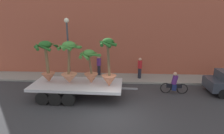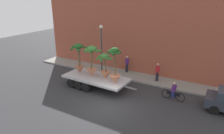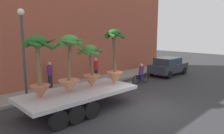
% 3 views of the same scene
% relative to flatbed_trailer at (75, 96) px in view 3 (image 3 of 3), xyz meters
% --- Properties ---
extents(ground_plane, '(60.00, 60.00, 0.00)m').
position_rel_flatbed_trailer_xyz_m(ground_plane, '(2.74, -2.28, -0.77)').
color(ground_plane, '#2D2D30').
extents(sidewalk, '(24.00, 2.20, 0.15)m').
position_rel_flatbed_trailer_xyz_m(sidewalk, '(2.74, 3.82, -0.70)').
color(sidewalk, gray).
rests_on(sidewalk, ground).
extents(building_facade, '(24.00, 1.20, 8.46)m').
position_rel_flatbed_trailer_xyz_m(building_facade, '(2.74, 5.52, 3.46)').
color(building_facade, '#9E4C38').
rests_on(building_facade, ground).
extents(flatbed_trailer, '(6.76, 2.70, 0.98)m').
position_rel_flatbed_trailer_xyz_m(flatbed_trailer, '(0.00, 0.00, 0.00)').
color(flatbed_trailer, '#B7BABF').
rests_on(flatbed_trailer, ground).
extents(potted_palm_rear, '(1.49, 1.45, 2.69)m').
position_rel_flatbed_trailer_xyz_m(potted_palm_rear, '(-0.21, 0.09, 1.56)').
color(potted_palm_rear, tan).
rests_on(potted_palm_rear, flatbed_trailer).
extents(potted_palm_middle, '(1.44, 1.48, 2.18)m').
position_rel_flatbed_trailer_xyz_m(potted_palm_middle, '(1.10, 0.14, 1.31)').
color(potted_palm_middle, '#C17251').
rests_on(potted_palm_middle, flatbed_trailer).
extents(potted_palm_front, '(1.13, 1.17, 2.96)m').
position_rel_flatbed_trailer_xyz_m(potted_palm_front, '(2.31, -0.37, 1.47)').
color(potted_palm_front, '#C17251').
rests_on(potted_palm_front, flatbed_trailer).
extents(potted_palm_extra, '(1.49, 1.38, 2.69)m').
position_rel_flatbed_trailer_xyz_m(potted_palm_extra, '(-1.67, 0.18, 1.66)').
color(potted_palm_extra, '#B26647').
rests_on(potted_palm_extra, flatbed_trailer).
extents(cyclist, '(1.84, 0.37, 1.54)m').
position_rel_flatbed_trailer_xyz_m(cyclist, '(6.68, 1.08, -0.10)').
color(cyclist, black).
rests_on(cyclist, ground).
extents(parked_car, '(4.05, 1.90, 1.58)m').
position_rel_flatbed_trailer_xyz_m(parked_car, '(10.89, 1.24, 0.06)').
color(parked_car, '#2D333D').
rests_on(parked_car, ground).
extents(pedestrian_near_gate, '(0.36, 0.36, 1.71)m').
position_rel_flatbed_trailer_xyz_m(pedestrian_near_gate, '(1.11, 4.38, 0.27)').
color(pedestrian_near_gate, black).
rests_on(pedestrian_near_gate, sidewalk).
extents(pedestrian_far_left, '(0.36, 0.36, 1.71)m').
position_rel_flatbed_trailer_xyz_m(pedestrian_far_left, '(4.54, 3.70, 0.27)').
color(pedestrian_far_left, black).
rests_on(pedestrian_far_left, sidewalk).
extents(street_lamp, '(0.36, 0.36, 4.83)m').
position_rel_flatbed_trailer_xyz_m(street_lamp, '(-1.08, 3.02, 2.46)').
color(street_lamp, '#383D42').
rests_on(street_lamp, sidewalk).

